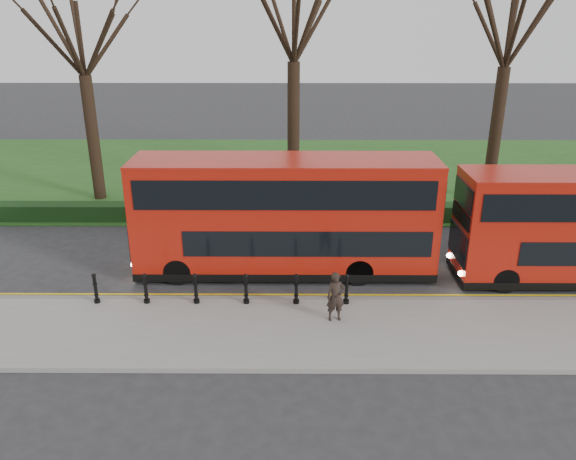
{
  "coord_description": "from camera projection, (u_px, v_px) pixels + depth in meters",
  "views": [
    {
      "loc": [
        1.89,
        -17.63,
        9.11
      ],
      "look_at": [
        1.78,
        0.5,
        2.0
      ],
      "focal_mm": 35.0,
      "sensor_mm": 36.0,
      "label": 1
    }
  ],
  "objects": [
    {
      "name": "tree_right",
      "position": [
        511.0,
        19.0,
        25.8
      ],
      "size": [
        7.7,
        7.7,
        12.03
      ],
      "color": "black",
      "rests_on": "ground"
    },
    {
      "name": "yellow_line_inner",
      "position": [
        236.0,
        294.0,
        19.28
      ],
      "size": [
        60.0,
        0.1,
        0.01
      ],
      "primitive_type": "cube",
      "color": "yellow",
      "rests_on": "ground"
    },
    {
      "name": "ground",
      "position": [
        237.0,
        288.0,
        19.75
      ],
      "size": [
        120.0,
        120.0,
        0.0
      ],
      "primitive_type": "plane",
      "color": "#28282B",
      "rests_on": "ground"
    },
    {
      "name": "kerb",
      "position": [
        235.0,
        300.0,
        18.79
      ],
      "size": [
        60.0,
        0.25,
        0.16
      ],
      "primitive_type": "cube",
      "color": "slate",
      "rests_on": "ground"
    },
    {
      "name": "pavement",
      "position": [
        228.0,
        331.0,
        16.93
      ],
      "size": [
        60.0,
        4.0,
        0.15
      ],
      "primitive_type": "cube",
      "color": "gray",
      "rests_on": "ground"
    },
    {
      "name": "bollard_row",
      "position": [
        221.0,
        289.0,
        18.25
      ],
      "size": [
        8.34,
        0.15,
        1.0
      ],
      "color": "black",
      "rests_on": "pavement"
    },
    {
      "name": "bus_lead",
      "position": [
        285.0,
        217.0,
        20.23
      ],
      "size": [
        10.8,
        2.48,
        4.3
      ],
      "color": "#A9180C",
      "rests_on": "ground"
    },
    {
      "name": "hedge",
      "position": [
        250.0,
        212.0,
        25.93
      ],
      "size": [
        60.0,
        0.9,
        0.8
      ],
      "primitive_type": "cube",
      "color": "black",
      "rests_on": "ground"
    },
    {
      "name": "yellow_line_outer",
      "position": [
        235.0,
        297.0,
        19.09
      ],
      "size": [
        60.0,
        0.1,
        0.01
      ],
      "primitive_type": "cube",
      "color": "yellow",
      "rests_on": "ground"
    },
    {
      "name": "grass_verge",
      "position": [
        260.0,
        172.0,
        33.7
      ],
      "size": [
        60.0,
        18.0,
        0.06
      ],
      "primitive_type": "cube",
      "color": "#20501A",
      "rests_on": "ground"
    },
    {
      "name": "tree_left",
      "position": [
        79.0,
        31.0,
        26.1
      ],
      "size": [
        7.25,
        7.25,
        11.32
      ],
      "color": "black",
      "rests_on": "ground"
    },
    {
      "name": "tree_mid",
      "position": [
        294.0,
        12.0,
        25.74
      ],
      "size": [
        7.97,
        7.97,
        12.46
      ],
      "color": "black",
      "rests_on": "ground"
    },
    {
      "name": "pedestrian",
      "position": [
        336.0,
        297.0,
        17.16
      ],
      "size": [
        0.64,
        0.48,
        1.58
      ],
      "primitive_type": "imported",
      "rotation": [
        0.0,
        0.0,
        0.19
      ],
      "color": "black",
      "rests_on": "pavement"
    }
  ]
}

